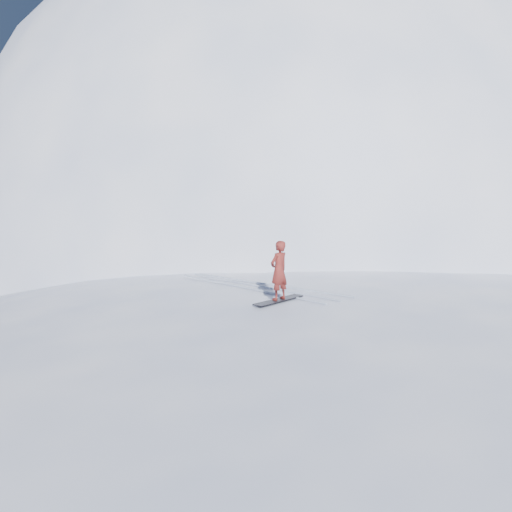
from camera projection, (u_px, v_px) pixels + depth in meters
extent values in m
plane|color=white|center=(388.00, 399.00, 11.73)|extent=(400.00, 400.00, 0.00)
ellipsoid|color=white|center=(329.00, 358.00, 14.69)|extent=(36.00, 28.00, 4.80)
ellipsoid|color=white|center=(306.00, 246.00, 45.43)|extent=(60.00, 56.00, 56.00)
ellipsoid|color=white|center=(244.00, 265.00, 33.47)|extent=(28.00, 24.00, 18.00)
ellipsoid|color=white|center=(342.00, 505.00, 7.74)|extent=(6.00, 5.40, 0.80)
ellipsoid|color=white|center=(201.00, 352.00, 15.23)|extent=(7.00, 6.30, 1.00)
ellipsoid|color=white|center=(411.00, 320.00, 19.10)|extent=(4.00, 3.60, 0.60)
cube|color=black|center=(279.00, 300.00, 12.22)|extent=(1.72, 0.54, 0.03)
imported|color=maroon|center=(279.00, 270.00, 12.11)|extent=(0.63, 0.45, 1.59)
cube|color=silver|center=(245.00, 287.00, 13.89)|extent=(0.98, 5.94, 0.04)
cube|color=silver|center=(257.00, 285.00, 14.18)|extent=(1.11, 5.92, 0.04)
cube|color=silver|center=(267.00, 284.00, 14.42)|extent=(1.57, 5.82, 0.04)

